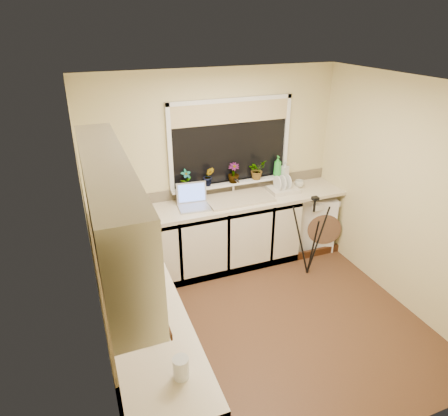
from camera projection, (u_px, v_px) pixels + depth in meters
The scene contains 34 objects.
floor at pixel (264, 321), 4.24m from camera, with size 3.20×3.20×0.00m, color #4F331F.
ceiling at pixel (277, 86), 3.18m from camera, with size 3.20×3.20×0.00m, color white.
wall_back at pixel (215, 169), 4.97m from camera, with size 3.20×3.20×0.00m, color beige.
wall_front at pixel (380, 324), 2.45m from camera, with size 3.20×3.20×0.00m, color beige.
wall_left at pixel (93, 253), 3.19m from camera, with size 3.00×3.00×0.00m, color beige.
wall_right at pixel (403, 195), 4.23m from camera, with size 3.00×3.00×0.00m, color beige.
base_cabinet_back at pixel (200, 240), 4.96m from camera, with size 2.55×0.60×0.86m, color silver.
base_cabinet_left at pixel (146, 343), 3.38m from camera, with size 0.54×2.40×0.86m, color silver.
worktop_back at pixel (224, 203), 4.87m from camera, with size 3.20×0.60×0.04m, color beige.
worktop_left at pixel (141, 301), 3.19m from camera, with size 0.60×2.40×0.04m, color beige.
upper_cabinet at pixel (111, 209), 2.62m from camera, with size 0.28×1.90×0.70m, color silver.
splashback_left at pixel (100, 284), 2.99m from camera, with size 0.02×2.40×0.45m, color beige.
splashback_back at pixel (216, 188), 5.07m from camera, with size 3.20×0.02×0.14m, color beige.
window_glass at pixel (231, 143), 4.88m from camera, with size 1.50×0.02×1.00m, color black.
window_blind at pixel (232, 113), 4.70m from camera, with size 1.50×0.02×0.25m, color tan.
windowsill at pixel (232, 183), 5.06m from camera, with size 1.60×0.14×0.03m, color white.
sink at pixel (239, 198), 4.92m from camera, with size 0.82×0.46×0.03m, color tan.
faucet at pixel (233, 185), 5.03m from camera, with size 0.03×0.03×0.24m, color silver.
washing_machine at pixel (313, 219), 5.57m from camera, with size 0.54×0.53×0.77m, color white.
laptop at pixel (193, 200), 4.72m from camera, with size 0.39×0.34×0.27m.
kettle at pixel (134, 237), 3.86m from camera, with size 0.16×0.16×0.21m, color silver.
dish_rack at pixel (283, 190), 5.14m from camera, with size 0.37×0.28×0.06m, color beige.
tripod at pixel (311, 237), 4.82m from camera, with size 0.52×0.52×1.06m, color black, non-canonical shape.
glass_jug at pixel (181, 368), 2.45m from camera, with size 0.10×0.10×0.15m, color silver.
steel_jar at pixel (133, 288), 3.22m from camera, with size 0.07×0.07×0.10m, color white.
microwave at pixel (119, 229), 3.94m from camera, with size 0.51×0.35×0.28m, color white.
plant_a at pixel (186, 180), 4.78m from camera, with size 0.13×0.09×0.25m, color #999999.
plant_b at pixel (209, 176), 4.89m from camera, with size 0.14×0.11×0.25m, color #999999.
plant_c at pixel (233, 173), 4.99m from camera, with size 0.14×0.14×0.25m, color #999999.
plant_d at pixel (257, 170), 5.10m from camera, with size 0.23×0.20×0.25m, color #999999.
soap_bottle_green at pixel (278, 166), 5.19m from camera, with size 0.11×0.11×0.27m, color green.
soap_bottle_clear at pixel (285, 168), 5.23m from camera, with size 0.09×0.09×0.19m, color #999999.
cup_back at pixel (299, 184), 5.26m from camera, with size 0.12×0.12×0.10m, color beige.
cup_left at pixel (156, 331), 2.79m from camera, with size 0.09×0.09×0.09m, color beige.
Camera 1 is at (-1.59, -2.92, 2.94)m, focal length 31.62 mm.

